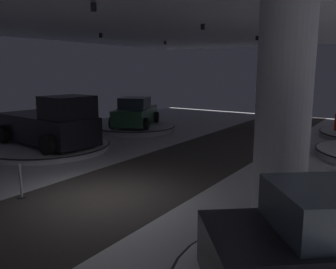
% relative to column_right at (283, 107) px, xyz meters
% --- Properties ---
extents(ground, '(24.00, 44.00, 0.06)m').
position_rel_column_right_xyz_m(ground, '(-4.54, -1.86, -2.77)').
color(ground, '#B2B2B7').
extents(column_right, '(1.36, 1.36, 5.50)m').
position_rel_column_right_xyz_m(column_right, '(0.00, 0.00, 0.00)').
color(column_right, '#ADADB2').
rests_on(column_right, ground).
extents(display_platform_mid_left, '(5.68, 5.68, 0.27)m').
position_rel_column_right_xyz_m(display_platform_mid_left, '(-11.04, 1.31, -2.60)').
color(display_platform_mid_left, '#B7B7BC').
rests_on(display_platform_mid_left, ground).
extents(pickup_truck_mid_left, '(5.48, 3.08, 2.30)m').
position_rel_column_right_xyz_m(pickup_truck_mid_left, '(-10.72, 1.28, -1.55)').
color(pickup_truck_mid_left, black).
rests_on(pickup_truck_mid_left, display_platform_mid_left).
extents(display_platform_far_left, '(4.77, 4.77, 0.32)m').
position_rel_column_right_xyz_m(display_platform_far_left, '(-10.97, 7.68, -2.57)').
color(display_platform_far_left, '#B7B7BC').
rests_on(display_platform_far_left, ground).
extents(display_car_far_left, '(3.46, 4.57, 1.71)m').
position_rel_column_right_xyz_m(display_car_far_left, '(-10.95, 7.65, -1.66)').
color(display_car_far_left, '#2D5638').
rests_on(display_car_far_left, display_platform_far_left).
extents(visitor_walking_near, '(0.32, 0.32, 1.59)m').
position_rel_column_right_xyz_m(visitor_walking_near, '(-3.28, 9.70, -1.84)').
color(visitor_walking_near, black).
rests_on(visitor_walking_near, ground).
extents(stanchion_a, '(0.28, 0.28, 1.01)m').
position_rel_column_right_xyz_m(stanchion_a, '(-6.47, -3.17, -2.38)').
color(stanchion_a, '#333338').
rests_on(stanchion_a, ground).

